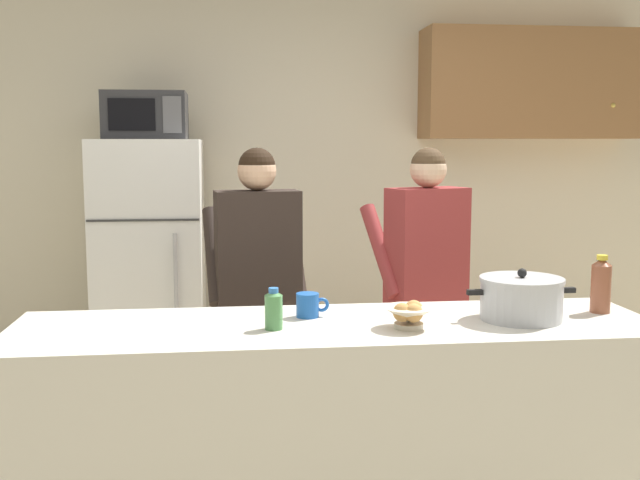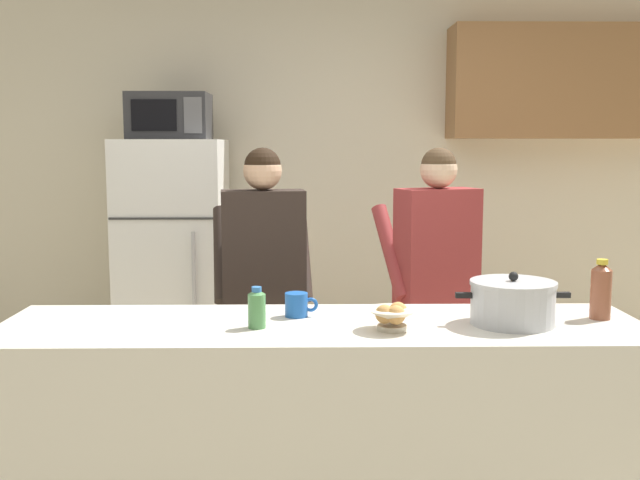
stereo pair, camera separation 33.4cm
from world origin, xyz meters
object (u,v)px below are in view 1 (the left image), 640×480
Objects in this scene: bread_bowl at (409,315)px; person_near_pot at (258,273)px; refrigerator at (151,273)px; person_by_sink at (425,265)px; microwave at (146,116)px; bottle_mid_counter at (601,285)px; bottle_near_edge at (274,309)px; cooking_pot at (521,298)px; coffee_mug at (308,305)px.

person_near_pot is at bearing 119.37° from bread_bowl.
person_by_sink is at bearing -31.14° from refrigerator.
bread_bowl is (-0.34, -1.06, -0.01)m from person_by_sink.
microwave reaches higher than bottle_mid_counter.
bottle_near_edge is (-0.84, -1.02, 0.02)m from person_by_sink.
bottle_mid_counter is (0.37, 0.08, 0.03)m from cooking_pot.
cooking_pot is (0.12, -0.98, 0.02)m from person_by_sink.
refrigerator is 12.43× the size of coffee_mug.
person_by_sink is (0.87, 0.13, 0.00)m from person_near_pot.
microwave is 0.30× the size of person_by_sink.
cooking_pot is 0.48m from bread_bowl.
refrigerator is 1.03× the size of person_near_pot.
person_near_pot reaches higher than coffee_mug.
person_near_pot is at bearing -58.89° from refrigerator.
refrigerator is 10.48× the size of bottle_near_edge.
refrigerator reaches higher than bottle_mid_counter.
cooking_pot is at bearing 2.57° from bottle_near_edge.
person_by_sink is at bearing 118.77° from bottle_mid_counter.
microwave is at bearing 138.17° from bottle_mid_counter.
bread_bowl is 1.27× the size of bottle_near_edge.
bottle_mid_counter is at bearing 5.34° from bottle_near_edge.
bottle_near_edge is at bearing -174.66° from bottle_mid_counter.
microwave reaches higher than person_near_pot.
refrigerator reaches higher than cooking_pot.
person_near_pot is 0.73m from coffee_mug.
cooking_pot is at bearing -9.68° from coffee_mug.
cooking_pot is at bearing -167.52° from bottle_mid_counter.
person_near_pot is at bearing 103.91° from coffee_mug.
bottle_near_edge is at bearing -128.85° from coffee_mug.
person_by_sink is at bearing 97.24° from cooking_pot.
microwave is 1.11× the size of cooking_pot.
person_near_pot is 1.56m from bottle_mid_counter.
bottle_near_edge is (0.65, -1.90, -0.77)m from microwave.
refrigerator is at bearing 121.11° from person_near_pot.
refrigerator is 0.95m from microwave.
bread_bowl is at bearing -107.82° from person_by_sink.
coffee_mug is 0.56× the size of bottle_mid_counter.
person_near_pot is at bearing -171.56° from person_by_sink.
bread_bowl is at bearing -59.71° from refrigerator.
bottle_mid_counter is (1.18, -0.06, 0.07)m from coffee_mug.
cooking_pot is at bearing -49.29° from refrigerator.
refrigerator is at bearing 108.69° from bottle_near_edge.
refrigerator is 3.75× the size of cooking_pot.
person_by_sink is at bearing 72.18° from bread_bowl.
bottle_near_edge is 0.66× the size of bottle_mid_counter.
person_by_sink is 10.19× the size of bottle_near_edge.
person_by_sink is 12.09× the size of coffee_mug.
refrigerator reaches higher than bottle_near_edge.
person_near_pot is 3.65× the size of cooking_pot.
coffee_mug is at bearing 177.19° from bottle_mid_counter.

